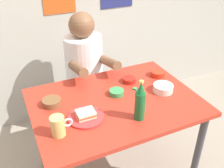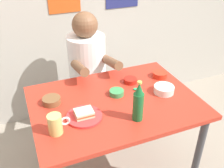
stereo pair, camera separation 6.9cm
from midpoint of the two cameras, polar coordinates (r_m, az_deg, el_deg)
The scene contains 13 objects.
dining_table at distance 1.78m, azimuth 1.72°, elevation -6.12°, with size 1.10×0.80×0.74m.
stool at distance 2.43m, azimuth -4.31°, elevation -3.32°, with size 0.34×0.34×0.45m.
person_seated at distance 2.21m, azimuth -4.64°, elevation 5.44°, with size 0.33×0.56×0.72m.
plate_orange at distance 1.58m, azimuth -4.90°, elevation -7.15°, with size 0.22×0.22×0.01m, color red.
sandwich at distance 1.57m, azimuth -4.94°, elevation -6.43°, with size 0.11×0.09×0.04m.
beer_mug at distance 1.46m, azimuth -11.04°, elevation -8.74°, with size 0.13×0.08×0.12m.
beer_bottle at distance 1.51m, azimuth 7.15°, elevation -4.14°, with size 0.06×0.06×0.26m.
rice_bowl_white at distance 1.83m, azimuth 12.47°, elevation -1.11°, with size 0.14×0.14×0.05m.
dip_bowl_green at distance 1.77m, azimuth 2.15°, elevation -1.87°, with size 0.10×0.10×0.03m.
sauce_bowl_chili at distance 2.02m, azimuth 11.46°, elevation 2.10°, with size 0.11×0.11×0.04m.
sambal_bowl_red at distance 1.92m, azimuth 5.10°, elevation 0.82°, with size 0.10×0.10×0.03m.
condiment_bowl_brown at distance 1.72m, azimuth -12.09°, elevation -3.56°, with size 0.12×0.12×0.04m.
spoon at distance 1.83m, azimuth 6.59°, elevation -1.46°, with size 0.04×0.12×0.01m.
Camera 2 is at (-0.54, -1.30, 1.73)m, focal length 41.38 mm.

